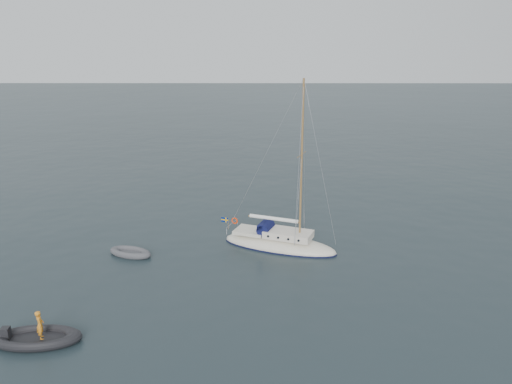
{
  "coord_description": "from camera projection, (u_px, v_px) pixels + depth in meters",
  "views": [
    {
      "loc": [
        -1.64,
        -30.11,
        13.7
      ],
      "look_at": [
        -1.76,
        0.0,
        4.68
      ],
      "focal_mm": 35.0,
      "sensor_mm": 36.0,
      "label": 1
    }
  ],
  "objects": [
    {
      "name": "dinghy",
      "position": [
        130.0,
        252.0,
        33.47
      ],
      "size": [
        3.1,
        1.4,
        0.44
      ],
      "rotation": [
        0.0,
        0.0,
        -0.36
      ],
      "color": "#535459",
      "rests_on": "ground"
    },
    {
      "name": "rib",
      "position": [
        37.0,
        337.0,
        23.72
      ],
      "size": [
        4.23,
        1.92,
        1.67
      ],
      "rotation": [
        0.0,
        0.0,
        0.06
      ],
      "color": "black",
      "rests_on": "ground"
    },
    {
      "name": "ground",
      "position": [
        283.0,
        260.0,
        32.77
      ],
      "size": [
        300.0,
        300.0,
        0.0
      ],
      "primitive_type": "plane",
      "color": "black",
      "rests_on": "ground"
    },
    {
      "name": "sailboat",
      "position": [
        280.0,
        235.0,
        34.57
      ],
      "size": [
        8.53,
        2.56,
        12.14
      ],
      "rotation": [
        0.0,
        0.0,
        -0.37
      ],
      "color": "white",
      "rests_on": "ground"
    }
  ]
}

